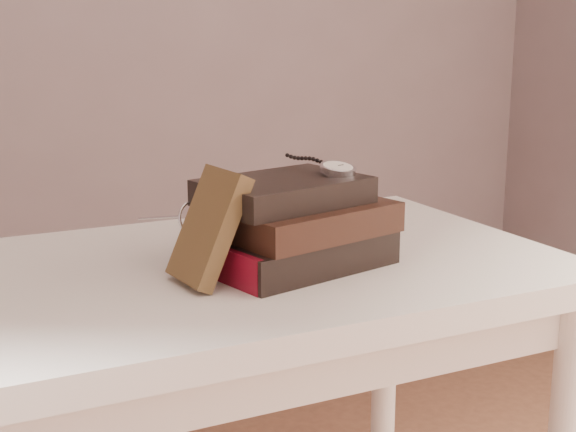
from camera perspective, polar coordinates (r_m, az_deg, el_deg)
name	(u,v)px	position (r m, az deg, el deg)	size (l,w,h in m)	color
table	(225,322)	(1.23, -4.45, -7.43)	(1.00, 0.60, 0.75)	silver
book_stack	(295,225)	(1.18, 0.50, -0.64)	(0.30, 0.23, 0.13)	black
journal	(209,227)	(1.10, -5.56, -0.79)	(0.02, 0.10, 0.16)	#3E2B17
pocket_watch	(335,168)	(1.20, 3.32, 3.38)	(0.06, 0.16, 0.02)	silver
eyeglasses	(207,215)	(1.19, -5.65, 0.08)	(0.13, 0.15, 0.05)	silver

